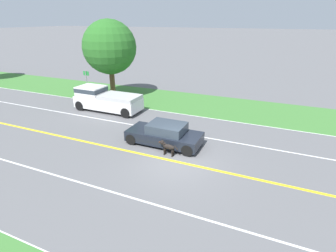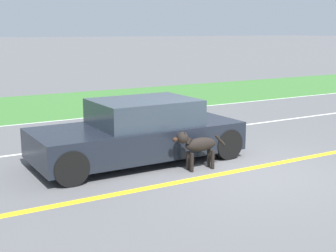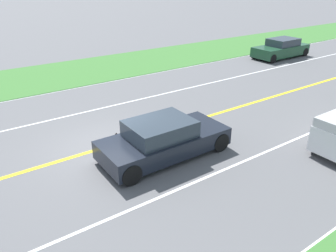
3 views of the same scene
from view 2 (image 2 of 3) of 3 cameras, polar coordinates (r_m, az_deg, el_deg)
ground_plane at (r=9.38m, az=8.45°, el=-5.45°), size 400.00×400.00×0.00m
centre_divider_line at (r=9.38m, az=8.45°, el=-5.43°), size 0.18×160.00×0.01m
lane_edge_line_right at (r=15.30m, az=-8.30°, el=1.19°), size 0.14×160.00×0.01m
lane_dash_same_dir at (r=12.20m, az=-1.96°, el=-1.34°), size 0.10×160.00×0.01m
grass_verge_right at (r=18.07m, az=-11.97°, el=2.68°), size 6.00×160.00×0.03m
ego_car at (r=9.87m, az=-3.59°, el=-0.80°), size 1.89×4.37×1.31m
dog at (r=9.24m, az=3.49°, el=-2.30°), size 0.29×1.20×0.83m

